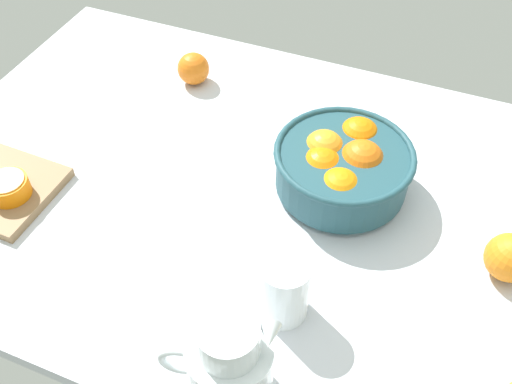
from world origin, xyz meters
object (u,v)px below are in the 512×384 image
at_px(juice_pitcher, 230,368).
at_px(orange_half_0, 8,187).
at_px(loose_orange_1, 193,69).
at_px(juice_glass, 284,292).
at_px(fruit_bowl, 342,167).
at_px(loose_orange_2, 510,258).

relative_size(juice_pitcher, orange_half_0, 2.43).
distance_m(orange_half_0, loose_orange_1, 0.46).
bearing_deg(orange_half_0, juice_pitcher, -19.13).
height_order(juice_glass, loose_orange_1, juice_glass).
height_order(fruit_bowl, juice_pitcher, juice_pitcher).
relative_size(fruit_bowl, juice_pitcher, 1.40).
bearing_deg(juice_glass, loose_orange_1, 129.21).
distance_m(loose_orange_1, loose_orange_2, 0.74).
bearing_deg(fruit_bowl, loose_orange_2, -14.91).
bearing_deg(orange_half_0, loose_orange_1, 71.86).
bearing_deg(orange_half_0, fruit_bowl, 25.17).
height_order(juice_pitcher, loose_orange_1, juice_pitcher).
height_order(fruit_bowl, loose_orange_2, fruit_bowl).
height_order(orange_half_0, loose_orange_1, loose_orange_1).
relative_size(fruit_bowl, loose_orange_2, 3.13).
distance_m(juice_glass, orange_half_0, 0.52).
height_order(fruit_bowl, orange_half_0, fruit_bowl).
relative_size(juice_pitcher, loose_orange_1, 2.54).
bearing_deg(fruit_bowl, juice_glass, -91.41).
height_order(loose_orange_1, loose_orange_2, loose_orange_2).
bearing_deg(loose_orange_1, loose_orange_2, -21.40).
distance_m(juice_glass, loose_orange_1, 0.60).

